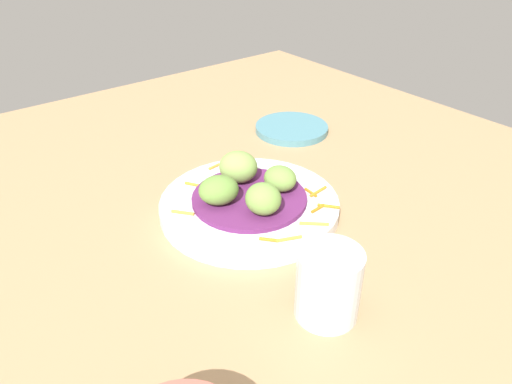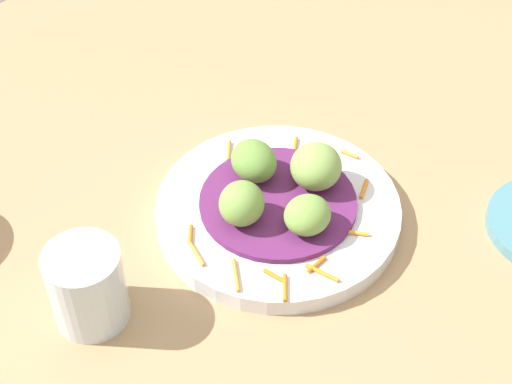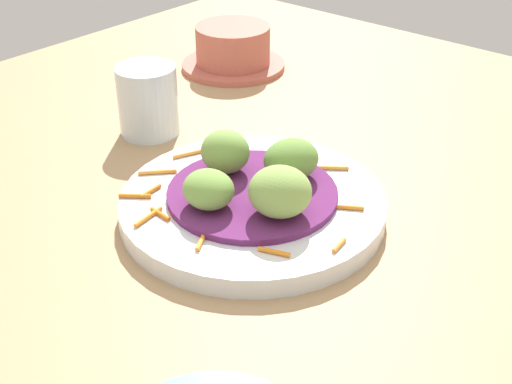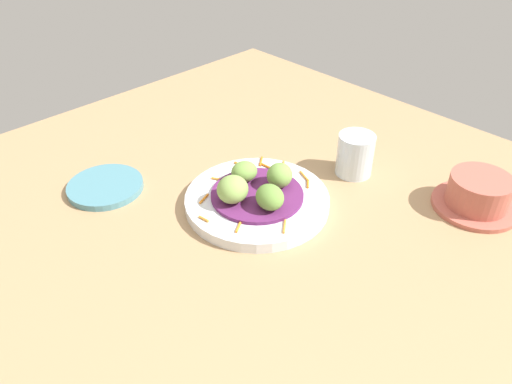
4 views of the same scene
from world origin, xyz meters
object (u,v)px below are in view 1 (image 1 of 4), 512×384
(side_plate_small, at_px, (292,128))
(water_glass, at_px, (328,284))
(guac_scoop_right, at_px, (280,179))
(guac_scoop_back, at_px, (238,167))
(guac_scoop_left, at_px, (219,190))
(guac_scoop_center, at_px, (263,199))
(main_plate, at_px, (250,205))

(side_plate_small, xyz_separation_m, water_glass, (0.36, -0.27, 0.03))
(guac_scoop_right, relative_size, guac_scoop_back, 0.86)
(guac_scoop_left, xyz_separation_m, water_glass, (0.21, -0.01, -0.01))
(guac_scoop_back, bearing_deg, guac_scoop_center, -15.83)
(guac_scoop_right, bearing_deg, guac_scoop_center, -60.83)
(guac_scoop_back, bearing_deg, guac_scoop_left, -60.83)
(guac_scoop_center, distance_m, guac_scoop_back, 0.09)
(guac_scoop_left, distance_m, side_plate_small, 0.30)
(guac_scoop_center, bearing_deg, guac_scoop_right, 119.17)
(guac_scoop_center, bearing_deg, side_plate_small, 131.06)
(guac_scoop_right, xyz_separation_m, side_plate_small, (-0.17, 0.18, -0.04))
(guac_scoop_center, relative_size, guac_scoop_right, 0.99)
(water_glass, bearing_deg, guac_scoop_right, 152.53)
(main_plate, xyz_separation_m, side_plate_small, (-0.16, 0.22, -0.00))
(guac_scoop_right, height_order, water_glass, water_glass)
(guac_scoop_left, relative_size, side_plate_small, 0.40)
(guac_scoop_right, xyz_separation_m, water_glass, (0.18, -0.10, -0.00))
(side_plate_small, distance_m, water_glass, 0.45)
(main_plate, relative_size, water_glass, 3.12)
(main_plate, relative_size, guac_scoop_right, 5.22)
(main_plate, bearing_deg, guac_scoop_center, -15.83)
(guac_scoop_right, bearing_deg, guac_scoop_back, -150.83)
(guac_scoop_left, relative_size, guac_scoop_right, 1.13)
(guac_scoop_left, height_order, guac_scoop_back, guac_scoop_back)
(water_glass, bearing_deg, guac_scoop_center, 164.82)
(guac_scoop_center, xyz_separation_m, side_plate_small, (-0.20, 0.23, -0.04))
(main_plate, bearing_deg, guac_scoop_back, 164.17)
(guac_scoop_right, bearing_deg, water_glass, -27.47)
(guac_scoop_back, bearing_deg, main_plate, -15.83)
(guac_scoop_right, distance_m, guac_scoop_back, 0.06)
(side_plate_small, bearing_deg, main_plate, -54.03)
(guac_scoop_right, xyz_separation_m, guac_scoop_back, (-0.05, -0.03, 0.01))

